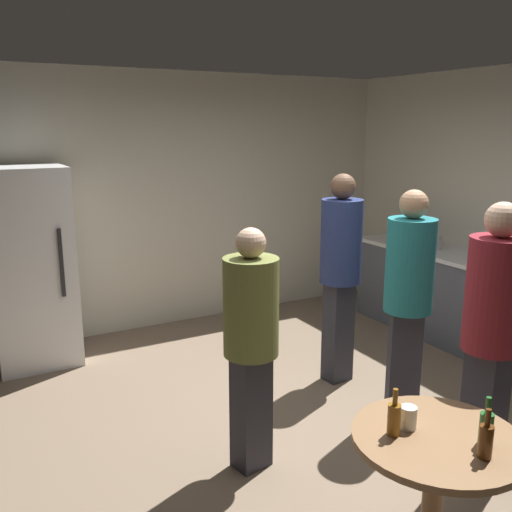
{
  "coord_description": "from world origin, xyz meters",
  "views": [
    {
      "loc": [
        -2.08,
        -3.05,
        2.14
      ],
      "look_at": [
        -0.07,
        0.62,
        1.17
      ],
      "focal_mm": 39.28,
      "sensor_mm": 36.0,
      "label": 1
    }
  ],
  "objects_px": {
    "person_in_olive_shirt": "(251,333)",
    "beer_bottle_on_counter": "(392,231)",
    "person_in_teal_shirt": "(408,289)",
    "plastic_cup_white": "(408,417)",
    "wine_bottle_on_counter": "(413,232)",
    "person_in_navy_shirt": "(340,262)",
    "person_in_maroon_shirt": "(493,323)",
    "beer_bottle_green": "(486,427)",
    "foreground_table": "(436,456)",
    "kettle": "(433,242)",
    "refrigerator": "(31,267)",
    "beer_bottle_amber": "(394,418)",
    "beer_bottle_brown": "(486,440)"
  },
  "relations": [
    {
      "from": "kettle",
      "to": "beer_bottle_green",
      "type": "distance_m",
      "value": 3.45
    },
    {
      "from": "wine_bottle_on_counter",
      "to": "beer_bottle_amber",
      "type": "relative_size",
      "value": 1.35
    },
    {
      "from": "beer_bottle_amber",
      "to": "person_in_teal_shirt",
      "type": "relative_size",
      "value": 0.13
    },
    {
      "from": "plastic_cup_white",
      "to": "foreground_table",
      "type": "bearing_deg",
      "value": -58.49
    },
    {
      "from": "foreground_table",
      "to": "person_in_maroon_shirt",
      "type": "xyz_separation_m",
      "value": [
        0.83,
        0.4,
        0.39
      ]
    },
    {
      "from": "refrigerator",
      "to": "plastic_cup_white",
      "type": "bearing_deg",
      "value": -70.62
    },
    {
      "from": "beer_bottle_brown",
      "to": "person_in_olive_shirt",
      "type": "xyz_separation_m",
      "value": [
        -0.39,
        1.41,
        0.09
      ]
    },
    {
      "from": "plastic_cup_white",
      "to": "person_in_maroon_shirt",
      "type": "height_order",
      "value": "person_in_maroon_shirt"
    },
    {
      "from": "beer_bottle_on_counter",
      "to": "person_in_navy_shirt",
      "type": "distance_m",
      "value": 1.89
    },
    {
      "from": "kettle",
      "to": "beer_bottle_green",
      "type": "height_order",
      "value": "kettle"
    },
    {
      "from": "wine_bottle_on_counter",
      "to": "person_in_maroon_shirt",
      "type": "relative_size",
      "value": 0.18
    },
    {
      "from": "wine_bottle_on_counter",
      "to": "foreground_table",
      "type": "bearing_deg",
      "value": -132.14
    },
    {
      "from": "kettle",
      "to": "wine_bottle_on_counter",
      "type": "relative_size",
      "value": 0.79
    },
    {
      "from": "beer_bottle_on_counter",
      "to": "beer_bottle_green",
      "type": "bearing_deg",
      "value": -126.0
    },
    {
      "from": "kettle",
      "to": "foreground_table",
      "type": "height_order",
      "value": "kettle"
    },
    {
      "from": "beer_bottle_amber",
      "to": "wine_bottle_on_counter",
      "type": "bearing_deg",
      "value": 44.79
    },
    {
      "from": "refrigerator",
      "to": "person_in_maroon_shirt",
      "type": "distance_m",
      "value": 3.85
    },
    {
      "from": "person_in_navy_shirt",
      "to": "refrigerator",
      "type": "bearing_deg",
      "value": -132.18
    },
    {
      "from": "foreground_table",
      "to": "beer_bottle_green",
      "type": "bearing_deg",
      "value": -48.09
    },
    {
      "from": "person_in_olive_shirt",
      "to": "beer_bottle_on_counter",
      "type": "bearing_deg",
      "value": 112.41
    },
    {
      "from": "wine_bottle_on_counter",
      "to": "foreground_table",
      "type": "xyz_separation_m",
      "value": [
        -2.51,
        -2.78,
        -0.39
      ]
    },
    {
      "from": "beer_bottle_green",
      "to": "plastic_cup_white",
      "type": "relative_size",
      "value": 2.09
    },
    {
      "from": "wine_bottle_on_counter",
      "to": "person_in_maroon_shirt",
      "type": "distance_m",
      "value": 2.91
    },
    {
      "from": "foreground_table",
      "to": "beer_bottle_green",
      "type": "distance_m",
      "value": 0.28
    },
    {
      "from": "kettle",
      "to": "person_in_olive_shirt",
      "type": "distance_m",
      "value": 3.05
    },
    {
      "from": "kettle",
      "to": "person_in_olive_shirt",
      "type": "height_order",
      "value": "person_in_olive_shirt"
    },
    {
      "from": "beer_bottle_amber",
      "to": "kettle",
      "type": "bearing_deg",
      "value": 41.35
    },
    {
      "from": "foreground_table",
      "to": "plastic_cup_white",
      "type": "distance_m",
      "value": 0.21
    },
    {
      "from": "person_in_teal_shirt",
      "to": "person_in_navy_shirt",
      "type": "relative_size",
      "value": 0.97
    },
    {
      "from": "wine_bottle_on_counter",
      "to": "person_in_navy_shirt",
      "type": "height_order",
      "value": "person_in_navy_shirt"
    },
    {
      "from": "beer_bottle_on_counter",
      "to": "foreground_table",
      "type": "relative_size",
      "value": 0.29
    },
    {
      "from": "wine_bottle_on_counter",
      "to": "beer_bottle_amber",
      "type": "xyz_separation_m",
      "value": [
        -2.69,
        -2.67,
        -0.2
      ]
    },
    {
      "from": "wine_bottle_on_counter",
      "to": "kettle",
      "type": "bearing_deg",
      "value": -100.96
    },
    {
      "from": "kettle",
      "to": "beer_bottle_brown",
      "type": "distance_m",
      "value": 3.57
    },
    {
      "from": "person_in_maroon_shirt",
      "to": "beer_bottle_green",
      "type": "bearing_deg",
      "value": 36.82
    },
    {
      "from": "person_in_teal_shirt",
      "to": "person_in_navy_shirt",
      "type": "distance_m",
      "value": 0.77
    },
    {
      "from": "person_in_teal_shirt",
      "to": "plastic_cup_white",
      "type": "bearing_deg",
      "value": -10.91
    },
    {
      "from": "person_in_maroon_shirt",
      "to": "beer_bottle_brown",
      "type": "bearing_deg",
      "value": 36.87
    },
    {
      "from": "person_in_olive_shirt",
      "to": "foreground_table",
      "type": "bearing_deg",
      "value": 5.23
    },
    {
      "from": "wine_bottle_on_counter",
      "to": "plastic_cup_white",
      "type": "height_order",
      "value": "wine_bottle_on_counter"
    },
    {
      "from": "beer_bottle_amber",
      "to": "person_in_teal_shirt",
      "type": "distance_m",
      "value": 1.54
    },
    {
      "from": "wine_bottle_on_counter",
      "to": "foreground_table",
      "type": "relative_size",
      "value": 0.39
    },
    {
      "from": "kettle",
      "to": "refrigerator",
      "type": "bearing_deg",
      "value": 162.39
    },
    {
      "from": "beer_bottle_brown",
      "to": "plastic_cup_white",
      "type": "xyz_separation_m",
      "value": [
        -0.12,
        0.34,
        -0.03
      ]
    },
    {
      "from": "person_in_teal_shirt",
      "to": "beer_bottle_brown",
      "type": "bearing_deg",
      "value": 0.28
    },
    {
      "from": "refrigerator",
      "to": "beer_bottle_brown",
      "type": "relative_size",
      "value": 7.83
    },
    {
      "from": "foreground_table",
      "to": "person_in_navy_shirt",
      "type": "height_order",
      "value": "person_in_navy_shirt"
    },
    {
      "from": "beer_bottle_on_counter",
      "to": "beer_bottle_green",
      "type": "distance_m",
      "value": 3.94
    },
    {
      "from": "beer_bottle_on_counter",
      "to": "person_in_maroon_shirt",
      "type": "height_order",
      "value": "person_in_maroon_shirt"
    },
    {
      "from": "plastic_cup_white",
      "to": "person_in_teal_shirt",
      "type": "distance_m",
      "value": 1.47
    }
  ]
}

